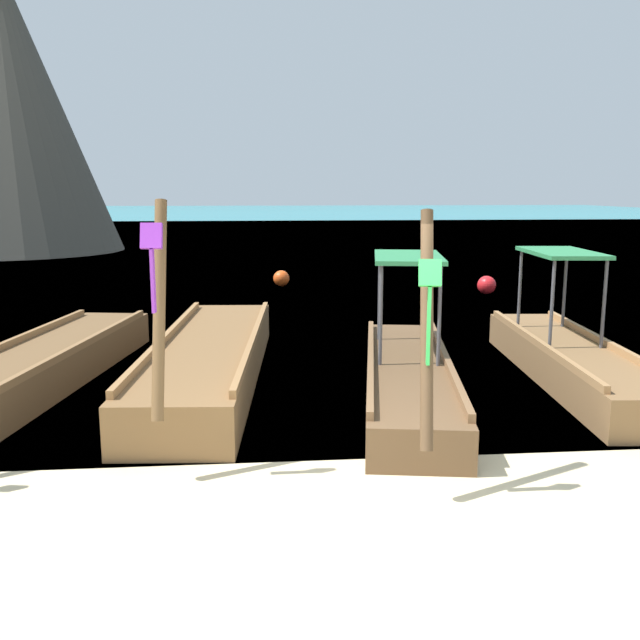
# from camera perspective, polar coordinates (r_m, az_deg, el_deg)

# --- Properties ---
(ground) EXTENTS (120.00, 120.00, 0.00)m
(ground) POSITION_cam_1_polar(r_m,az_deg,el_deg) (6.29, 3.01, -16.10)
(ground) COLOR beige
(sea_water) EXTENTS (120.00, 120.00, 0.00)m
(sea_water) POSITION_cam_1_polar(r_m,az_deg,el_deg) (67.07, -4.63, 8.08)
(sea_water) COLOR teal
(sea_water) RESTS_ON ground
(longtail_boat_red_ribbon) EXTENTS (2.24, 7.04, 2.40)m
(longtail_boat_red_ribbon) POSITION_cam_1_polar(r_m,az_deg,el_deg) (10.92, -21.91, -3.69)
(longtail_boat_red_ribbon) COLOR brown
(longtail_boat_red_ribbon) RESTS_ON ground
(longtail_boat_violet_ribbon) EXTENTS (1.88, 7.05, 2.73)m
(longtail_boat_violet_ribbon) POSITION_cam_1_polar(r_m,az_deg,el_deg) (10.63, -8.88, -3.21)
(longtail_boat_violet_ribbon) COLOR brown
(longtail_boat_violet_ribbon) RESTS_ON ground
(longtail_boat_green_ribbon) EXTENTS (2.00, 6.14, 2.64)m
(longtail_boat_green_ribbon) POSITION_cam_1_polar(r_m,az_deg,el_deg) (9.76, 7.13, -4.38)
(longtail_boat_green_ribbon) COLOR brown
(longtail_boat_green_ribbon) RESTS_ON ground
(longtail_boat_pink_ribbon) EXTENTS (1.55, 5.83, 2.37)m
(longtail_boat_pink_ribbon) POSITION_cam_1_polar(r_m,az_deg,el_deg) (11.14, 19.64, -2.98)
(longtail_boat_pink_ribbon) COLOR brown
(longtail_boat_pink_ribbon) RESTS_ON ground
(mooring_buoy_near) EXTENTS (0.47, 0.47, 0.47)m
(mooring_buoy_near) POSITION_cam_1_polar(r_m,az_deg,el_deg) (20.80, -3.15, 3.38)
(mooring_buoy_near) COLOR #EA5119
(mooring_buoy_near) RESTS_ON sea_water
(mooring_buoy_far) EXTENTS (0.50, 0.50, 0.50)m
(mooring_buoy_far) POSITION_cam_1_polar(r_m,az_deg,el_deg) (19.72, 13.33, 2.77)
(mooring_buoy_far) COLOR red
(mooring_buoy_far) RESTS_ON sea_water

